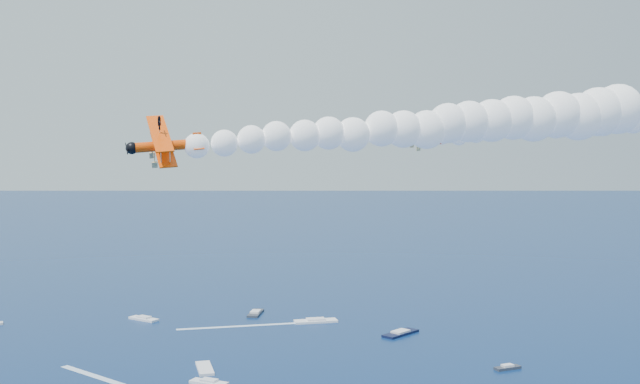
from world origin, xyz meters
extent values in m
cube|color=white|center=(16.25, 171.90, 0.35)|extent=(14.35, 5.54, 0.70)
cube|color=white|center=(-19.75, 124.42, 0.35)|extent=(4.95, 11.99, 0.70)
cube|color=black|center=(39.53, 151.95, 0.35)|extent=(13.24, 11.69, 0.70)
cube|color=white|center=(-18.73, 112.36, 0.35)|extent=(9.66, 7.72, 0.70)
cube|color=#2E323D|center=(57.51, 112.93, 0.35)|extent=(7.48, 4.00, 0.70)
cube|color=#2E333D|center=(-2.51, 186.58, 0.35)|extent=(6.71, 12.09, 0.70)
cube|color=white|center=(-39.75, 183.75, 0.35)|extent=(10.53, 9.91, 0.70)
cube|color=white|center=(-43.35, 119.20, 0.03)|extent=(27.11, 29.40, 0.04)
cube|color=white|center=(-9.71, 169.95, 0.03)|extent=(38.04, 4.84, 0.04)
camera|label=1|loc=(-19.16, -66.05, 56.93)|focal=41.74mm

